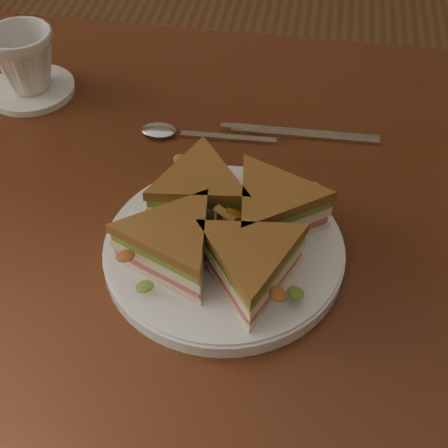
% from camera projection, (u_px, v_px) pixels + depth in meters
% --- Properties ---
extents(table, '(1.20, 0.80, 0.75)m').
position_uv_depth(table, '(260.00, 256.00, 0.82)').
color(table, '#39190D').
rests_on(table, ground).
extents(plate, '(0.26, 0.26, 0.02)m').
position_uv_depth(plate, '(224.00, 250.00, 0.69)').
color(plate, white).
rests_on(plate, table).
extents(sandwich_wedges, '(0.28, 0.28, 0.06)m').
position_uv_depth(sandwich_wedges, '(224.00, 227.00, 0.66)').
color(sandwich_wedges, '#FEE3BC').
rests_on(sandwich_wedges, plate).
extents(crisps_mound, '(0.09, 0.09, 0.05)m').
position_uv_depth(crisps_mound, '(224.00, 230.00, 0.66)').
color(crisps_mound, '#C37219').
rests_on(crisps_mound, plate).
extents(spoon, '(0.18, 0.03, 0.01)m').
position_uv_depth(spoon, '(176.00, 132.00, 0.84)').
color(spoon, silver).
rests_on(spoon, table).
extents(knife, '(0.22, 0.02, 0.00)m').
position_uv_depth(knife, '(294.00, 133.00, 0.84)').
color(knife, silver).
rests_on(knife, table).
extents(saucer, '(0.12, 0.12, 0.01)m').
position_uv_depth(saucer, '(32.00, 89.00, 0.91)').
color(saucer, white).
rests_on(saucer, table).
extents(coffee_cup, '(0.12, 0.12, 0.09)m').
position_uv_depth(coffee_cup, '(24.00, 60.00, 0.88)').
color(coffee_cup, white).
rests_on(coffee_cup, saucer).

